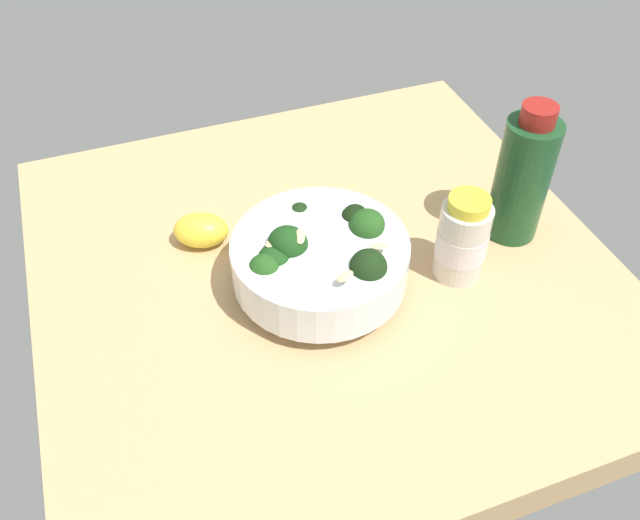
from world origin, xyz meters
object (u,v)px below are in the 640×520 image
(bottle_short, at_px, (462,239))
(bowl_of_broccoli, at_px, (320,258))
(lemon_wedge, at_px, (201,230))
(bottle_tall, at_px, (522,177))

(bottle_short, bearing_deg, bowl_of_broccoli, -101.72)
(bowl_of_broccoli, relative_size, bottle_short, 1.79)
(lemon_wedge, distance_m, bottle_short, 0.30)
(bowl_of_broccoli, relative_size, bottle_tall, 1.10)
(bowl_of_broccoli, xyz_separation_m, bottle_short, (0.03, 0.15, 0.01))
(bottle_tall, bearing_deg, bottle_short, -66.68)
(bottle_tall, distance_m, bottle_short, 0.11)
(bottle_tall, height_order, bottle_short, bottle_tall)
(lemon_wedge, height_order, bottle_tall, bottle_tall)
(lemon_wedge, relative_size, bottle_short, 0.61)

